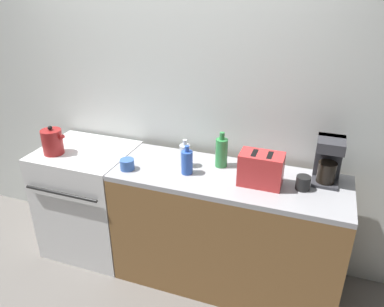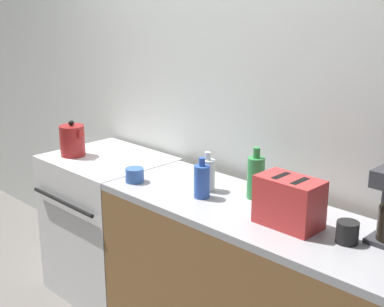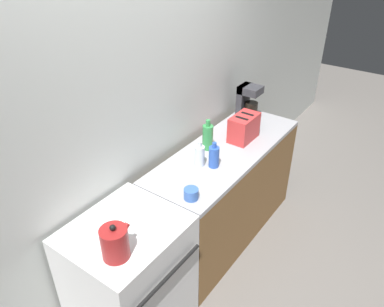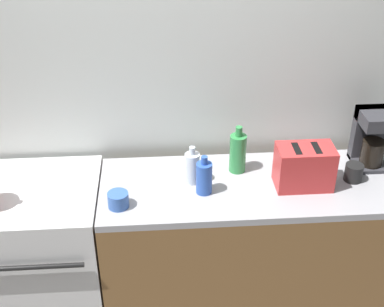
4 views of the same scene
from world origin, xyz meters
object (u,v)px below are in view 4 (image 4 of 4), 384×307
object	(u,v)px
stove	(39,258)
bottle_clear	(192,167)
toaster	(304,167)
coffee_maker	(372,136)
cup_black	(354,172)
bottle_blue	(204,177)
cup_blue	(118,200)
bottle_green	(238,153)

from	to	relation	value
stove	bottle_clear	size ratio (longest dim) A/B	4.50
toaster	coffee_maker	bearing A→B (deg)	25.00
toaster	cup_black	world-z (taller)	toaster
bottle_blue	cup_black	xyz separation A→B (m)	(0.77, 0.05, -0.04)
stove	toaster	world-z (taller)	toaster
coffee_maker	bottle_blue	size ratio (longest dim) A/B	1.51
bottle_clear	bottle_blue	bearing A→B (deg)	-61.93
bottle_clear	cup_black	world-z (taller)	bottle_clear
coffee_maker	cup_black	size ratio (longest dim) A/B	3.39
cup_black	cup_blue	xyz separation A→B (m)	(-1.18, -0.14, -0.01)
coffee_maker	bottle_green	world-z (taller)	coffee_maker
bottle_clear	bottle_blue	world-z (taller)	bottle_blue
bottle_green	cup_black	size ratio (longest dim) A/B	2.82
toaster	cup_blue	bearing A→B (deg)	-173.05
coffee_maker	cup_blue	bearing A→B (deg)	-167.23
bottle_clear	coffee_maker	bearing A→B (deg)	6.90
cup_black	toaster	bearing A→B (deg)	-174.30
toaster	bottle_green	bearing A→B (deg)	152.57
coffee_maker	bottle_green	bearing A→B (deg)	-177.81
bottle_blue	cup_blue	world-z (taller)	bottle_blue
bottle_clear	toaster	bearing A→B (deg)	-7.43
stove	bottle_clear	distance (m)	0.99
coffee_maker	bottle_clear	size ratio (longest dim) A/B	1.53
bottle_clear	cup_blue	distance (m)	0.41
toaster	coffee_maker	xyz separation A→B (m)	(0.40, 0.19, 0.05)
toaster	bottle_blue	size ratio (longest dim) A/B	1.36
bottle_clear	bottle_green	size ratio (longest dim) A/B	0.79
toaster	bottle_clear	world-z (taller)	toaster
bottle_clear	bottle_blue	distance (m)	0.11
cup_black	cup_blue	bearing A→B (deg)	-173.34
toaster	cup_blue	size ratio (longest dim) A/B	2.79
coffee_maker	cup_black	distance (m)	0.24
toaster	bottle_blue	world-z (taller)	toaster
stove	bottle_blue	world-z (taller)	bottle_blue
bottle_blue	cup_blue	xyz separation A→B (m)	(-0.41, -0.09, -0.05)
cup_black	bottle_clear	bearing A→B (deg)	176.86
bottle_clear	bottle_green	bearing A→B (deg)	19.95
cup_black	stove	bearing A→B (deg)	179.17
cup_blue	stove	bearing A→B (deg)	160.97
cup_black	bottle_green	bearing A→B (deg)	167.02
coffee_maker	bottle_green	size ratio (longest dim) A/B	1.20
toaster	cup_black	bearing A→B (deg)	5.70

